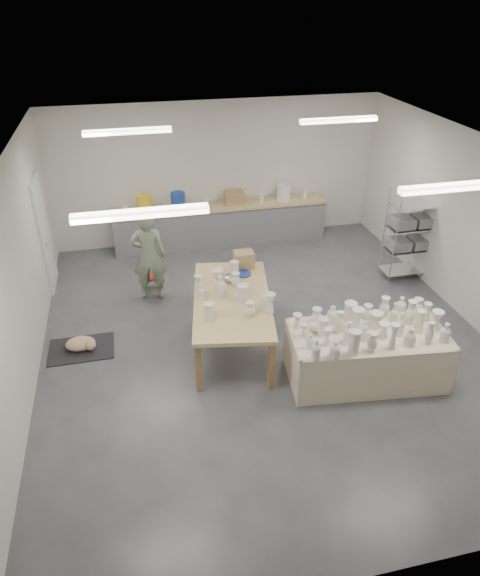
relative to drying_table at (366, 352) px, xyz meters
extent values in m
plane|color=#424449|center=(-1.16, 1.23, -0.44)|extent=(8.00, 8.00, 0.00)
cube|color=white|center=(-1.16, 1.23, 2.55)|extent=(7.00, 8.00, 0.02)
cube|color=silver|center=(-1.16, 5.23, 1.06)|extent=(7.00, 0.02, 3.00)
cube|color=silver|center=(-1.16, -2.77, 1.06)|extent=(7.00, 0.02, 3.00)
cube|color=silver|center=(-4.66, 1.23, 1.06)|extent=(0.02, 8.00, 3.00)
cube|color=silver|center=(2.34, 1.23, 1.06)|extent=(0.02, 8.00, 3.00)
cube|color=white|center=(-4.63, 3.83, 0.61)|extent=(0.05, 0.90, 2.10)
cube|color=white|center=(-2.96, -0.27, 2.50)|extent=(1.40, 0.12, 0.08)
cube|color=white|center=(0.64, -0.27, 2.50)|extent=(1.40, 0.12, 0.08)
cube|color=white|center=(-2.96, 3.23, 2.50)|extent=(1.40, 0.12, 0.08)
cube|color=white|center=(0.64, 3.23, 2.50)|extent=(1.40, 0.12, 0.08)
cube|color=tan|center=(-1.16, 4.91, 0.43)|extent=(4.60, 0.60, 0.06)
cube|color=slate|center=(-1.16, 4.91, -0.02)|extent=(4.60, 0.55, 0.84)
cylinder|color=yellow|center=(-2.76, 4.91, 0.63)|extent=(0.30, 0.30, 0.34)
cylinder|color=#1D3D9D|center=(-2.06, 4.91, 0.63)|extent=(0.30, 0.30, 0.34)
cylinder|color=white|center=(0.24, 4.91, 0.63)|extent=(0.30, 0.30, 0.34)
cube|color=#A88551|center=(-0.86, 4.91, 0.60)|extent=(0.40, 0.30, 0.28)
cylinder|color=white|center=(-3.16, 4.91, 0.53)|extent=(0.10, 0.10, 0.14)
cylinder|color=white|center=(-1.46, 4.91, 0.53)|extent=(0.10, 0.10, 0.14)
cylinder|color=white|center=(-0.26, 4.91, 0.53)|extent=(0.10, 0.10, 0.14)
cylinder|color=white|center=(0.74, 4.91, 0.53)|extent=(0.10, 0.10, 0.14)
cylinder|color=silver|center=(1.62, 2.41, 0.46)|extent=(0.02, 0.02, 1.80)
cylinder|color=silver|center=(2.46, 2.41, 0.46)|extent=(0.02, 0.02, 1.80)
cylinder|color=silver|center=(1.62, 2.85, 0.46)|extent=(0.02, 0.02, 1.80)
cylinder|color=silver|center=(2.46, 2.85, 0.46)|extent=(0.02, 0.02, 1.80)
cube|color=silver|center=(2.04, 2.63, -0.29)|extent=(0.88, 0.48, 0.02)
cube|color=silver|center=(2.04, 2.63, 0.16)|extent=(0.88, 0.48, 0.02)
cube|color=silver|center=(2.04, 2.63, 0.61)|extent=(0.88, 0.48, 0.02)
cube|color=silver|center=(2.04, 2.63, 1.06)|extent=(0.88, 0.48, 0.02)
cube|color=slate|center=(1.82, 2.63, 0.28)|extent=(0.38, 0.42, 0.18)
cube|color=slate|center=(2.26, 2.63, 0.28)|extent=(0.38, 0.42, 0.18)
cube|color=slate|center=(1.82, 2.63, 0.73)|extent=(0.38, 0.42, 0.18)
cube|color=slate|center=(2.26, 2.63, 0.73)|extent=(0.38, 0.42, 0.18)
cube|color=olive|center=(0.00, -0.01, -0.10)|extent=(2.03, 1.10, 0.67)
cube|color=beige|center=(0.00, -0.01, 0.32)|extent=(2.30, 1.28, 0.03)
cube|color=beige|center=(0.00, -0.51, -0.05)|extent=(2.18, 0.28, 0.77)
cube|color=beige|center=(0.00, 0.50, -0.05)|extent=(2.18, 0.28, 0.77)
cube|color=tan|center=(-1.70, 1.21, 0.40)|extent=(1.53, 2.46, 0.06)
cube|color=olive|center=(-2.20, 0.13, -0.03)|extent=(0.08, 0.08, 0.80)
cube|color=olive|center=(-1.20, 0.13, -0.03)|extent=(0.08, 0.08, 0.80)
cube|color=olive|center=(-2.20, 2.29, -0.03)|extent=(0.08, 0.08, 0.80)
cube|color=olive|center=(-1.20, 2.29, -0.03)|extent=(0.08, 0.08, 0.80)
ellipsoid|color=silver|center=(-1.60, 1.74, 0.48)|extent=(0.26, 0.26, 0.12)
cylinder|color=#1D3D9D|center=(-1.37, 1.88, 0.44)|extent=(0.26, 0.26, 0.03)
cylinder|color=white|center=(-1.75, 1.97, 0.49)|extent=(0.11, 0.11, 0.12)
cube|color=#A88551|center=(-1.30, 2.13, 0.57)|extent=(0.32, 0.26, 0.28)
cube|color=black|center=(-4.06, 1.59, -0.43)|extent=(1.00, 0.70, 0.02)
ellipsoid|color=white|center=(-4.06, 1.59, -0.32)|extent=(0.49, 0.37, 0.19)
sphere|color=white|center=(-3.90, 1.48, -0.30)|extent=(0.17, 0.17, 0.17)
imported|color=gray|center=(-2.83, 2.94, 0.41)|extent=(0.66, 0.48, 1.68)
cylinder|color=#B41C19|center=(-2.83, 3.21, -0.16)|extent=(0.38, 0.38, 0.04)
cylinder|color=silver|center=(-2.70, 3.23, -0.30)|extent=(0.02, 0.02, 0.27)
cylinder|color=silver|center=(-2.92, 3.30, -0.30)|extent=(0.02, 0.02, 0.27)
cylinder|color=silver|center=(-2.87, 3.08, -0.30)|extent=(0.02, 0.02, 0.27)
camera|label=1|loc=(-3.06, -5.27, 4.52)|focal=32.00mm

